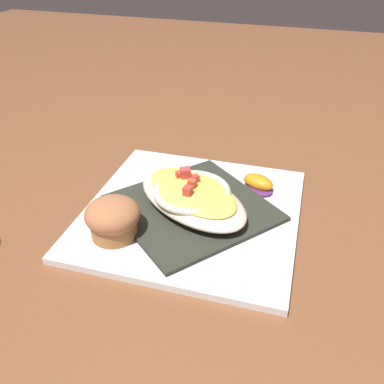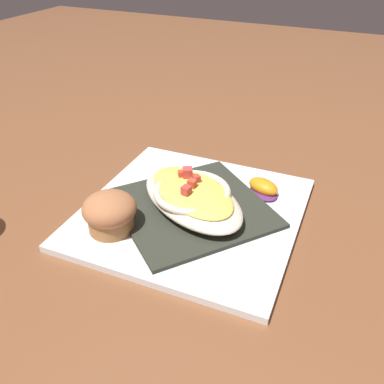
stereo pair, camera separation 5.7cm
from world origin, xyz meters
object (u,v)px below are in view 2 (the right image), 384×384
object	(u,v)px
gratin_dish	(192,195)
orange_garnish	(263,188)
square_plate	(192,212)
muffin	(110,212)

from	to	relation	value
gratin_dish	orange_garnish	distance (m)	0.12
gratin_dish	square_plate	bearing A→B (deg)	47.59
square_plate	orange_garnish	distance (m)	0.12
muffin	orange_garnish	distance (m)	0.23
square_plate	gratin_dish	size ratio (longest dim) A/B	1.40
square_plate	orange_garnish	xyz separation A→B (m)	(-0.08, 0.08, 0.01)
square_plate	muffin	distance (m)	0.12
square_plate	gratin_dish	bearing A→B (deg)	-132.41
gratin_dish	muffin	bearing A→B (deg)	-43.47
orange_garnish	gratin_dish	bearing A→B (deg)	-44.18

